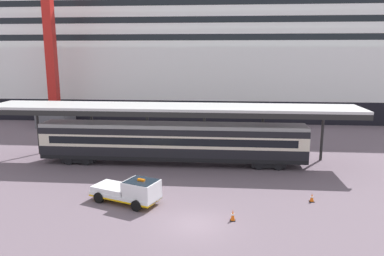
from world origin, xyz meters
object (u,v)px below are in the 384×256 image
Objects in this scene: service_truck at (131,190)px; traffic_cone_mid at (233,215)px; cruise_ship at (199,44)px; traffic_cone_near at (312,198)px; train_carriage at (172,141)px; dockside_crane at (51,9)px.

service_truck is 7.77m from traffic_cone_mid.
cruise_ship reaches higher than traffic_cone_near.
dockside_crane is at bearing 137.89° from train_carriage.
dockside_crane reaches higher than service_truck.
traffic_cone_mid is 0.01× the size of dockside_crane.
train_carriage is at bearing 143.68° from traffic_cone_near.
train_carriage is (-0.15, -36.55, -10.08)m from cruise_ship.
cruise_ship is 202.84× the size of traffic_cone_near.
train_carriage is at bearing -42.11° from dockside_crane.
dockside_crane is at bearing 122.83° from service_truck.
service_truck is at bearing -92.28° from cruise_ship.
cruise_ship is at bearing 104.29° from traffic_cone_near.
service_truck is (-1.70, -9.98, -1.33)m from train_carriage.
train_carriage is at bearing -90.24° from cruise_ship.
service_truck is 36.56m from dockside_crane.
train_carriage is 10.21m from service_truck.
service_truck reaches higher than traffic_cone_mid.
traffic_cone_mid is (5.55, -48.81, -12.02)m from cruise_ship.
dockside_crane is (-25.22, 29.91, 16.61)m from traffic_cone_mid.
cruise_ship is 37.91m from train_carriage.
dockside_crane is (-19.52, 17.65, 14.68)m from train_carriage.
dockside_crane reaches higher than cruise_ship.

